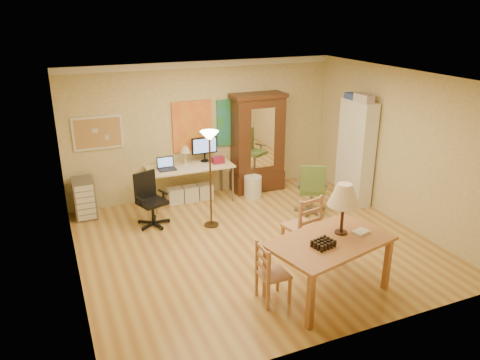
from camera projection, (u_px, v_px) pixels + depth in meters
name	position (u px, v px, depth m)	size (l,w,h in m)	color
floor	(255.00, 244.00, 7.69)	(5.50, 5.50, 0.00)	#A5733A
crown_molding	(203.00, 64.00, 8.89)	(5.50, 0.08, 0.12)	white
corkboard	(98.00, 133.00, 8.55)	(0.90, 0.04, 0.62)	tan
art_panel_left	(192.00, 126.00, 9.22)	(0.80, 0.04, 1.00)	gold
art_panel_right	(234.00, 122.00, 9.55)	(0.75, 0.04, 0.95)	teal
dining_table	(335.00, 227.00, 6.13)	(1.79, 1.31, 1.51)	brown
ladder_chair_back	(303.00, 227.00, 7.20)	(0.55, 0.53, 1.02)	#B57E52
ladder_chair_left	(271.00, 275.00, 6.09)	(0.37, 0.39, 0.84)	#B57E52
torchiere_lamp	(210.00, 151.00, 7.86)	(0.31, 0.31, 1.73)	#412F1A
computer_desk	(191.00, 179.00, 9.25)	(1.66, 0.72, 1.25)	beige
office_chair_black	(152.00, 211.00, 8.29)	(0.59, 0.59, 0.96)	black
office_chair_green	(311.00, 200.00, 8.73)	(0.62, 0.63, 1.01)	slate
drawer_cart	(84.00, 198.00, 8.55)	(0.37, 0.45, 0.75)	slate
armoire	(258.00, 149.00, 9.71)	(1.11, 0.53, 2.04)	#3B2110
bookshelf	(356.00, 153.00, 9.05)	(0.30, 0.81, 2.02)	white
wastebin	(253.00, 187.00, 9.51)	(0.36, 0.36, 0.45)	silver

